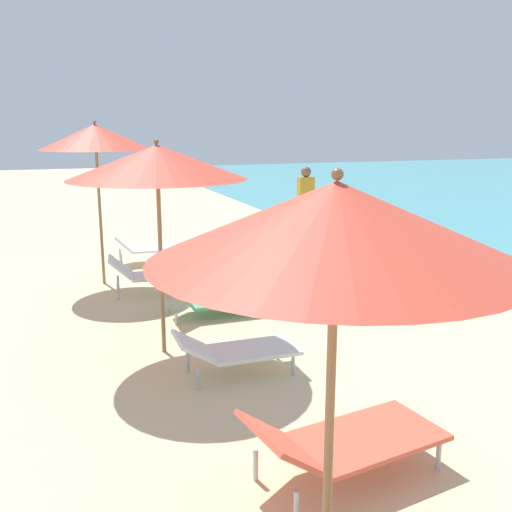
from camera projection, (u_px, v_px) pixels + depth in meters
The scene contains 9 objects.
umbrella_second at pixel (336, 223), 2.74m from camera, with size 1.85×1.85×2.47m.
lounger_second_shoreside at pixel (343, 439), 4.35m from camera, with size 1.68×0.91×0.62m.
umbrella_third at pixel (157, 162), 6.38m from camera, with size 2.03×2.03×2.52m.
lounger_third_shoreside at pixel (213, 297), 8.19m from camera, with size 1.47×0.64×0.60m.
lounger_third_inland at pixel (236, 350), 6.19m from camera, with size 1.35×0.58×0.51m.
umbrella_farthest at pixel (95, 137), 9.33m from camera, with size 1.83×1.83×2.76m.
lounger_farthest_shoreside at pixel (146, 247), 11.27m from camera, with size 1.35×0.70×0.61m.
lounger_farthest_inland at pixel (153, 273), 9.20m from camera, with size 1.50×0.72×0.64m.
person_walking_near at pixel (306, 196), 13.18m from camera, with size 0.37×0.24×1.76m.
Camera 1 is at (-1.12, 1.47, 2.67)m, focal length 39.92 mm.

